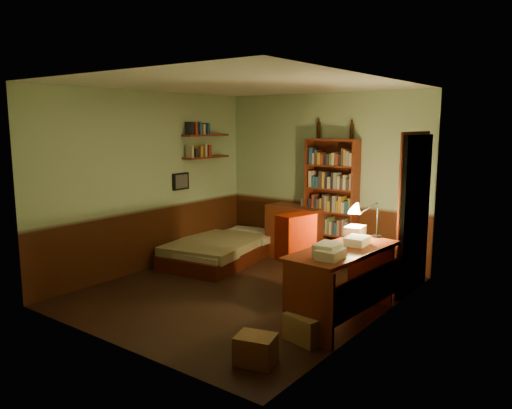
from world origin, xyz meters
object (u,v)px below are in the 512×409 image
Objects in this scene: desk_lamp at (378,209)px; cardboard_box_b at (307,327)px; office_chair at (307,262)px; dresser at (297,232)px; mini_stereo at (309,201)px; bed at (223,242)px; desk at (342,285)px; cardboard_box_a at (256,349)px; bookshelf at (331,202)px.

desk_lamp is 1.80× the size of cardboard_box_b.
desk_lamp is at bearing 44.84° from office_chair.
dresser is 3.95× the size of mini_stereo.
bed is 2.12× the size of office_chair.
cardboard_box_a is at bearing -92.64° from desk.
bookshelf is 1.27× the size of desk.
bookshelf is 5.01× the size of cardboard_box_b.
bed is 5.76× the size of cardboard_box_a.
dresser is (0.88, 0.80, 0.13)m from bed.
bookshelf is 5.49× the size of cardboard_box_a.
desk is 1.06m from desk_lamp.
cardboard_box_a is at bearing -59.09° from office_chair.
mini_stereo is 3.75m from cardboard_box_a.
bookshelf is at bearing 118.65° from desk_lamp.
bed is at bearing 174.09° from office_chair.
office_chair reaches higher than bed.
desk_lamp is (1.26, -1.20, 0.19)m from bookshelf.
cardboard_box_a is (0.50, -1.71, -0.34)m from office_chair.
desk reaches higher than cardboard_box_b.
desk is 1.59× the size of office_chair.
cardboard_box_a is 0.70m from cardboard_box_b.
dresser is at bearing 116.24° from cardboard_box_a.
cardboard_box_a is at bearing -72.16° from bookshelf.
bookshelf is (1.43, 0.88, 0.66)m from bed.
desk_lamp is 2.36m from cardboard_box_a.
desk is 0.74m from office_chair.
desk is (1.75, -1.87, -0.02)m from dresser.
desk_lamp is at bearing 89.13° from desk.
cardboard_box_b is (1.58, -2.68, -0.78)m from mini_stereo.
bookshelf reaches higher than desk.
cardboard_box_b is (-0.09, -1.44, -1.01)m from desk_lamp.
desk is (2.63, -1.07, 0.10)m from bed.
office_chair reaches higher than cardboard_box_b.
bed is 3.14m from cardboard_box_b.
cardboard_box_b is at bearing -111.37° from desk_lamp.
desk_lamp is at bearing -14.53° from bed.
bed is 1.51m from mini_stereo.
cardboard_box_b reaches higher than cardboard_box_a.
desk_lamp is 1.76m from cardboard_box_b.
mini_stereo is at bearing 132.62° from desk.
mini_stereo is (1.02, 0.92, 0.62)m from bed.
desk_lamp is at bearing 84.35° from cardboard_box_a.
bookshelf reaches higher than dresser.
desk_lamp reaches higher than bed.
bookshelf is 3.00m from cardboard_box_b.
bookshelf is 1.75m from desk_lamp.
office_chair is 1.24m from cardboard_box_b.
bed is 1.34× the size of desk.
dresser is at bearing 123.90° from cardboard_box_b.
cardboard_box_a is at bearing -60.32° from dresser.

